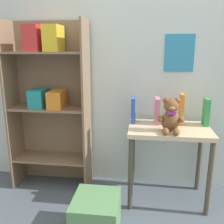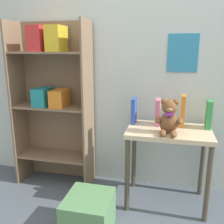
# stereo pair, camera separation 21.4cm
# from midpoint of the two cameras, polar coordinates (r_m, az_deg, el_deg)

# --- Properties ---
(wall_back) EXTENTS (4.80, 0.07, 2.50)m
(wall_back) POSITION_cam_midpoint_polar(r_m,az_deg,el_deg) (2.30, 13.64, 12.76)
(wall_back) COLOR silver
(wall_back) RESTS_ON ground_plane
(bookshelf_side) EXTENTS (0.72, 0.30, 1.54)m
(bookshelf_side) POSITION_cam_midpoint_polar(r_m,az_deg,el_deg) (2.38, -10.74, 4.18)
(bookshelf_side) COLOR #7F664C
(bookshelf_side) RESTS_ON ground_plane
(display_table) EXTENTS (0.67, 0.44, 0.66)m
(display_table) POSITION_cam_midpoint_polar(r_m,az_deg,el_deg) (2.13, 15.61, -6.69)
(display_table) COLOR beige
(display_table) RESTS_ON ground_plane
(teddy_bear) EXTENTS (0.21, 0.19, 0.27)m
(teddy_bear) POSITION_cam_midpoint_polar(r_m,az_deg,el_deg) (1.96, 15.98, -1.40)
(teddy_bear) COLOR brown
(teddy_bear) RESTS_ON display_table
(book_standing_blue) EXTENTS (0.04, 0.13, 0.22)m
(book_standing_blue) POSITION_cam_midpoint_polar(r_m,az_deg,el_deg) (2.18, 7.86, 0.26)
(book_standing_blue) COLOR #2D51B7
(book_standing_blue) RESTS_ON display_table
(book_standing_pink) EXTENTS (0.04, 0.14, 0.22)m
(book_standing_pink) POSITION_cam_midpoint_polar(r_m,az_deg,el_deg) (2.17, 13.22, -0.03)
(book_standing_pink) COLOR #D17093
(book_standing_pink) RESTS_ON display_table
(book_standing_orange) EXTENTS (0.04, 0.11, 0.27)m
(book_standing_orange) POSITION_cam_midpoint_polar(r_m,az_deg,el_deg) (2.18, 18.62, 0.19)
(book_standing_orange) COLOR orange
(book_standing_orange) RESTS_ON display_table
(book_standing_green) EXTENTS (0.04, 0.12, 0.23)m
(book_standing_green) POSITION_cam_midpoint_polar(r_m,az_deg,el_deg) (2.20, 23.87, -0.58)
(book_standing_green) COLOR #33934C
(book_standing_green) RESTS_ON display_table
(storage_bin) EXTENTS (0.32, 0.35, 0.28)m
(storage_bin) POSITION_cam_midpoint_polar(r_m,az_deg,el_deg) (1.94, -1.96, -22.40)
(storage_bin) COLOR #568956
(storage_bin) RESTS_ON ground_plane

